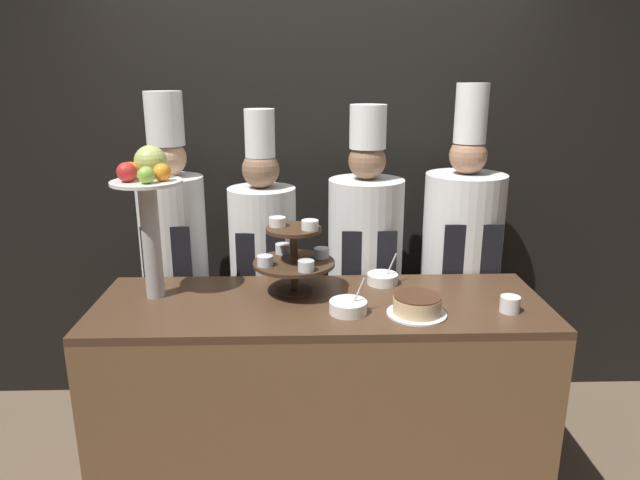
{
  "coord_description": "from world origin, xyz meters",
  "views": [
    {
      "loc": [
        -0.07,
        -1.97,
        1.9
      ],
      "look_at": [
        0.0,
        0.43,
        1.2
      ],
      "focal_mm": 32.0,
      "sensor_mm": 36.0,
      "label": 1
    }
  ],
  "objects_px": {
    "chef_right": "(461,257)",
    "chef_center_left": "(263,264)",
    "cake_round": "(417,306)",
    "serving_bowl_far": "(382,279)",
    "cup_white": "(510,304)",
    "serving_bowl_near": "(348,307)",
    "chef_center_right": "(365,260)",
    "chef_left": "(174,254)",
    "fruit_pedestal": "(148,196)",
    "tiered_stand": "(294,255)"
  },
  "relations": [
    {
      "from": "chef_left",
      "to": "chef_center_left",
      "type": "xyz_separation_m",
      "value": [
        0.46,
        0.0,
        -0.06
      ]
    },
    {
      "from": "cake_round",
      "to": "chef_center_right",
      "type": "height_order",
      "value": "chef_center_right"
    },
    {
      "from": "chef_right",
      "to": "fruit_pedestal",
      "type": "bearing_deg",
      "value": -163.27
    },
    {
      "from": "chef_center_left",
      "to": "chef_center_right",
      "type": "bearing_deg",
      "value": -0.01
    },
    {
      "from": "chef_left",
      "to": "chef_right",
      "type": "height_order",
      "value": "chef_right"
    },
    {
      "from": "fruit_pedestal",
      "to": "chef_left",
      "type": "bearing_deg",
      "value": 91.81
    },
    {
      "from": "tiered_stand",
      "to": "chef_left",
      "type": "height_order",
      "value": "chef_left"
    },
    {
      "from": "chef_center_left",
      "to": "serving_bowl_near",
      "type": "bearing_deg",
      "value": -59.64
    },
    {
      "from": "cup_white",
      "to": "serving_bowl_far",
      "type": "distance_m",
      "value": 0.59
    },
    {
      "from": "serving_bowl_far",
      "to": "chef_center_right",
      "type": "relative_size",
      "value": 0.09
    },
    {
      "from": "serving_bowl_far",
      "to": "chef_left",
      "type": "height_order",
      "value": "chef_left"
    },
    {
      "from": "cup_white",
      "to": "tiered_stand",
      "type": "bearing_deg",
      "value": 165.18
    },
    {
      "from": "serving_bowl_near",
      "to": "chef_center_right",
      "type": "distance_m",
      "value": 0.69
    },
    {
      "from": "chef_left",
      "to": "chef_center_left",
      "type": "height_order",
      "value": "chef_left"
    },
    {
      "from": "cake_round",
      "to": "serving_bowl_far",
      "type": "distance_m",
      "value": 0.37
    },
    {
      "from": "serving_bowl_far",
      "to": "chef_right",
      "type": "bearing_deg",
      "value": 36.15
    },
    {
      "from": "fruit_pedestal",
      "to": "chef_left",
      "type": "height_order",
      "value": "chef_left"
    },
    {
      "from": "tiered_stand",
      "to": "serving_bowl_far",
      "type": "relative_size",
      "value": 2.42
    },
    {
      "from": "serving_bowl_far",
      "to": "chef_left",
      "type": "bearing_deg",
      "value": 162.04
    },
    {
      "from": "serving_bowl_far",
      "to": "serving_bowl_near",
      "type": "bearing_deg",
      "value": -119.22
    },
    {
      "from": "chef_center_right",
      "to": "tiered_stand",
      "type": "bearing_deg",
      "value": -129.41
    },
    {
      "from": "fruit_pedestal",
      "to": "chef_center_left",
      "type": "height_order",
      "value": "chef_center_left"
    },
    {
      "from": "tiered_stand",
      "to": "serving_bowl_near",
      "type": "bearing_deg",
      "value": -45.35
    },
    {
      "from": "chef_right",
      "to": "chef_center_left",
      "type": "bearing_deg",
      "value": 179.99
    },
    {
      "from": "serving_bowl_far",
      "to": "fruit_pedestal",
      "type": "bearing_deg",
      "value": -173.87
    },
    {
      "from": "serving_bowl_far",
      "to": "cake_round",
      "type": "bearing_deg",
      "value": -75.62
    },
    {
      "from": "fruit_pedestal",
      "to": "chef_center_right",
      "type": "distance_m",
      "value": 1.17
    },
    {
      "from": "serving_bowl_near",
      "to": "chef_center_left",
      "type": "distance_m",
      "value": 0.78
    },
    {
      "from": "chef_center_left",
      "to": "chef_right",
      "type": "distance_m",
      "value": 1.05
    },
    {
      "from": "chef_center_left",
      "to": "fruit_pedestal",
      "type": "bearing_deg",
      "value": -134.92
    },
    {
      "from": "tiered_stand",
      "to": "cup_white",
      "type": "distance_m",
      "value": 0.94
    },
    {
      "from": "chef_center_left",
      "to": "chef_center_right",
      "type": "xyz_separation_m",
      "value": [
        0.54,
        -0.0,
        0.02
      ]
    },
    {
      "from": "chef_center_left",
      "to": "chef_center_right",
      "type": "height_order",
      "value": "chef_center_right"
    },
    {
      "from": "chef_center_right",
      "to": "chef_right",
      "type": "distance_m",
      "value": 0.51
    },
    {
      "from": "chef_right",
      "to": "chef_left",
      "type": "bearing_deg",
      "value": 180.0
    },
    {
      "from": "chef_left",
      "to": "cake_round",
      "type": "bearing_deg",
      "value": -31.6
    },
    {
      "from": "cake_round",
      "to": "chef_center_left",
      "type": "bearing_deg",
      "value": 133.97
    },
    {
      "from": "cake_round",
      "to": "chef_center_left",
      "type": "height_order",
      "value": "chef_center_left"
    },
    {
      "from": "serving_bowl_far",
      "to": "chef_center_right",
      "type": "height_order",
      "value": "chef_center_right"
    },
    {
      "from": "cake_round",
      "to": "chef_right",
      "type": "height_order",
      "value": "chef_right"
    },
    {
      "from": "cup_white",
      "to": "chef_center_left",
      "type": "relative_size",
      "value": 0.05
    },
    {
      "from": "serving_bowl_near",
      "to": "tiered_stand",
      "type": "bearing_deg",
      "value": 134.65
    },
    {
      "from": "cup_white",
      "to": "chef_left",
      "type": "bearing_deg",
      "value": 155.93
    },
    {
      "from": "chef_center_right",
      "to": "chef_right",
      "type": "height_order",
      "value": "chef_right"
    },
    {
      "from": "cake_round",
      "to": "serving_bowl_far",
      "type": "relative_size",
      "value": 1.64
    },
    {
      "from": "fruit_pedestal",
      "to": "serving_bowl_near",
      "type": "relative_size",
      "value": 4.2
    },
    {
      "from": "cup_white",
      "to": "chef_center_left",
      "type": "xyz_separation_m",
      "value": [
        -1.07,
        0.68,
        -0.04
      ]
    },
    {
      "from": "fruit_pedestal",
      "to": "cake_round",
      "type": "distance_m",
      "value": 1.22
    },
    {
      "from": "serving_bowl_near",
      "to": "chef_center_left",
      "type": "height_order",
      "value": "chef_center_left"
    },
    {
      "from": "cup_white",
      "to": "serving_bowl_near",
      "type": "bearing_deg",
      "value": 179.24
    }
  ]
}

